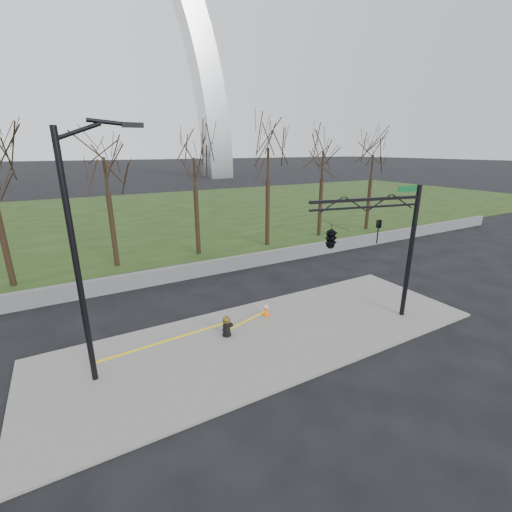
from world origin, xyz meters
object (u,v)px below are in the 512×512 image
fire_hydrant (227,326)px  street_light (82,245)px  traffic_cone (266,309)px  traffic_signal_mast (348,234)px

fire_hydrant → street_light: 6.34m
traffic_cone → fire_hydrant: bearing=-162.1°
street_light → traffic_signal_mast: bearing=-3.8°
traffic_cone → street_light: street_light is taller
traffic_cone → street_light: bearing=-171.0°
street_light → traffic_signal_mast: 9.48m
fire_hydrant → street_light: size_ratio=0.11×
street_light → traffic_cone: bearing=13.0°
street_light → traffic_signal_mast: street_light is taller
traffic_cone → street_light: (-7.06, -1.12, 4.28)m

